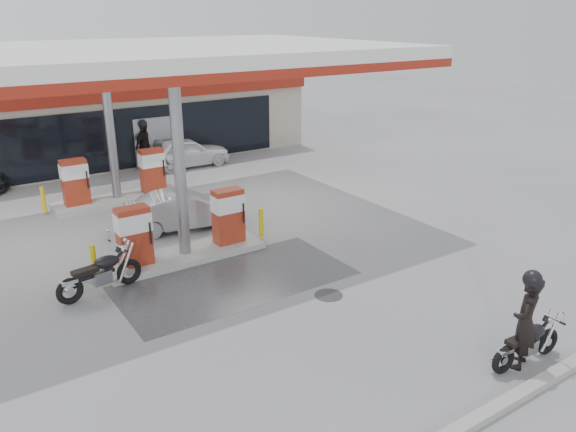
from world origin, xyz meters
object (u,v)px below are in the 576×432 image
Objects in this scene: pump_island_near at (184,235)px; parked_car_right at (254,131)px; sedan_white at (186,152)px; biker_walking at (145,146)px; pump_island_far at (116,183)px; biker_main at (525,322)px; parked_motorcycle at (101,274)px; hatchback_silver at (184,210)px; main_motorcycle at (528,344)px; attendant at (159,163)px.

parked_car_right is (9.33, 12.00, -0.16)m from pump_island_near.
sedan_white is 1.80m from biker_walking.
biker_main is (3.34, -14.37, 0.25)m from pump_island_far.
parked_car_right is at bearing 52.12° from pump_island_near.
biker_walking reaches higher than parked_motorcycle.
hatchback_silver reaches higher than parked_car_right.
parked_motorcycle is 1.08× the size of biker_walking.
hatchback_silver is at bearing -75.86° from pump_island_far.
main_motorcycle is 0.49× the size of sedan_white.
sedan_white is at bearing 65.64° from pump_island_near.
biker_main is 15.42m from attendant.
biker_main is 0.52× the size of hatchback_silver.
parked_motorcycle is at bearing 130.72° from attendant.
attendant is at bearing -109.70° from biker_main.
pump_island_near is 1.40× the size of hatchback_silver.
parked_car_right is (8.38, 9.80, -0.06)m from hatchback_silver.
biker_main is 9.61m from parked_motorcycle.
parked_motorcycle is 0.56× the size of parked_car_right.
biker_walking is (-0.83, 18.17, 0.06)m from biker_main.
biker_main is 17.59m from sedan_white.
pump_island_near reaches higher than main_motorcycle.
pump_island_far is at bearing 129.55° from sedan_white.
biker_main is at bearing -178.93° from main_motorcycle.
sedan_white is (6.72, 9.99, 0.15)m from parked_motorcycle.
hatchback_silver is (3.51, 2.99, 0.10)m from parked_motorcycle.
parked_motorcycle is (-2.55, -6.79, -0.21)m from pump_island_far.
pump_island_near is 1.31× the size of parked_car_right.
main_motorcycle is at bearing -76.22° from pump_island_far.
main_motorcycle is 0.98× the size of attendant.
parked_motorcycle is at bearing 140.92° from hatchback_silver.
sedan_white is 7.70m from hatchback_silver.
pump_island_far is 14.81m from main_motorcycle.
pump_island_near is 10.10m from sedan_white.
parked_motorcycle reaches higher than parked_car_right.
parked_motorcycle is at bearing -150.10° from biker_walking.
parked_car_right is (6.00, 20.37, -0.42)m from biker_main.
main_motorcycle is 0.48× the size of parked_car_right.
pump_island_near is 2.70× the size of attendant.
attendant reaches higher than parked_car_right.
parked_motorcycle is at bearing -76.57° from biker_main.
parked_car_right is at bearing 37.51° from parked_motorcycle.
biker_walking is (-1.66, 0.60, 0.37)m from sedan_white.
main_motorcycle is (3.53, -14.38, -0.29)m from pump_island_far.
attendant is at bearing -2.58° from hatchback_silver.
biker_walking reaches higher than hatchback_silver.
hatchback_silver is 0.94× the size of parked_car_right.
biker_main is (-0.19, 0.01, 0.54)m from main_motorcycle.
pump_island_near and pump_island_far have the same top height.
pump_island_near is at bearing -92.67° from biker_main.
biker_walking is at bearing -111.80° from biker_main.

